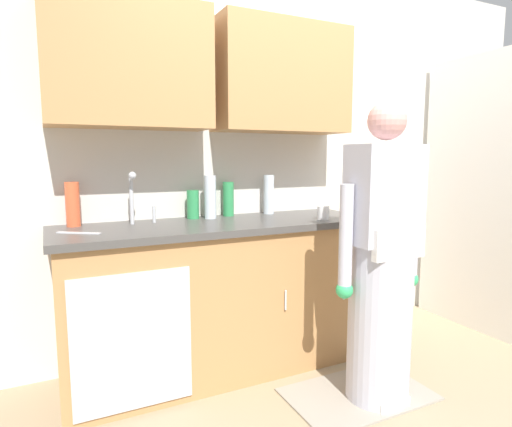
% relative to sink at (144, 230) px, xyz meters
% --- Properties ---
extents(ground_plane, '(9.00, 9.00, 0.00)m').
position_rel_sink_xyz_m(ground_plane, '(1.01, -0.71, -0.93)').
color(ground_plane, '#998466').
extents(kitchen_wall_with_uppers, '(4.80, 0.44, 2.70)m').
position_rel_sink_xyz_m(kitchen_wall_with_uppers, '(0.88, 0.29, 0.55)').
color(kitchen_wall_with_uppers, beige).
rests_on(kitchen_wall_with_uppers, ground).
extents(closet_door_panel, '(0.04, 1.10, 2.10)m').
position_rel_sink_xyz_m(closet_door_panel, '(2.46, -0.31, 0.12)').
color(closet_door_panel, silver).
rests_on(closet_door_panel, ground).
extents(counter_cabinet, '(1.90, 0.62, 0.90)m').
position_rel_sink_xyz_m(counter_cabinet, '(0.46, -0.01, -0.48)').
color(counter_cabinet, '#B27F4C').
rests_on(counter_cabinet, ground).
extents(countertop, '(1.96, 0.66, 0.04)m').
position_rel_sink_xyz_m(countertop, '(0.46, -0.01, -0.01)').
color(countertop, '#474442').
rests_on(countertop, counter_cabinet).
extents(sink, '(0.50, 0.36, 0.35)m').
position_rel_sink_xyz_m(sink, '(0.00, 0.00, 0.00)').
color(sink, '#B7BABF').
rests_on(sink, counter_cabinet).
extents(person_at_sink, '(0.55, 0.34, 1.62)m').
position_rel_sink_xyz_m(person_at_sink, '(1.11, -0.72, -0.23)').
color(person_at_sink, white).
rests_on(person_at_sink, ground).
extents(floor_mat, '(0.80, 0.50, 0.01)m').
position_rel_sink_xyz_m(floor_mat, '(1.03, -0.66, -0.92)').
color(floor_mat, gray).
rests_on(floor_mat, ground).
extents(bottle_water_tall, '(0.08, 0.08, 0.28)m').
position_rel_sink_xyz_m(bottle_water_tall, '(0.46, 0.16, 0.15)').
color(bottle_water_tall, silver).
rests_on(bottle_water_tall, countertop).
extents(bottle_cleaner_spray, '(0.08, 0.08, 0.25)m').
position_rel_sink_xyz_m(bottle_cleaner_spray, '(-0.36, 0.20, 0.14)').
color(bottle_cleaner_spray, '#E05933').
rests_on(bottle_cleaner_spray, countertop).
extents(bottle_dish_liquid, '(0.07, 0.07, 0.23)m').
position_rel_sink_xyz_m(bottle_dish_liquid, '(0.61, 0.22, 0.13)').
color(bottle_dish_liquid, '#2D8C4C').
rests_on(bottle_dish_liquid, countertop).
extents(bottle_water_short, '(0.07, 0.07, 0.27)m').
position_rel_sink_xyz_m(bottle_water_short, '(0.91, 0.21, 0.15)').
color(bottle_water_short, silver).
rests_on(bottle_water_short, countertop).
extents(bottle_soap, '(0.08, 0.08, 0.18)m').
position_rel_sink_xyz_m(bottle_soap, '(0.36, 0.20, 0.11)').
color(bottle_soap, '#2D8C4C').
rests_on(bottle_soap, countertop).
extents(cup_by_sink, '(0.08, 0.08, 0.09)m').
position_rel_sink_xyz_m(cup_by_sink, '(1.09, -0.20, 0.06)').
color(cup_by_sink, white).
rests_on(cup_by_sink, countertop).
extents(knife_on_counter, '(0.21, 0.16, 0.01)m').
position_rel_sink_xyz_m(knife_on_counter, '(-0.35, -0.06, 0.02)').
color(knife_on_counter, silver).
rests_on(knife_on_counter, countertop).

